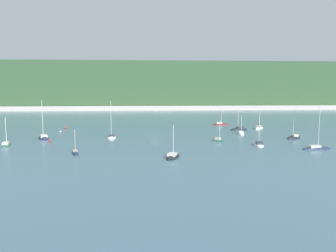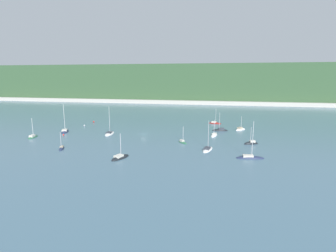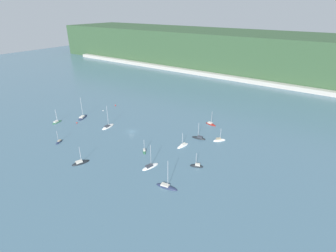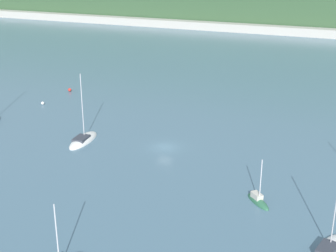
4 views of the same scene
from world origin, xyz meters
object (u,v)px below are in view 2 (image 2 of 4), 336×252
object	(u,v)px
sailboat_9	(208,150)
sailboat_7	(250,158)
sailboat_5	(215,123)
sailboat_1	(214,136)
sailboat_8	(183,143)
sailboat_11	(65,132)
sailboat_4	(120,158)
sailboat_6	(240,130)
sailboat_3	(62,149)
sailboat_12	(251,144)
mooring_buoy_1	(94,122)
sailboat_10	(33,137)
sailboat_2	(220,131)
mooring_buoy_0	(64,135)
mooring_buoy_2	(84,126)
sailboat_0	(110,134)

from	to	relation	value
sailboat_9	sailboat_7	bearing A→B (deg)	-104.28
sailboat_5	sailboat_1	bearing A→B (deg)	-77.09
sailboat_1	sailboat_8	size ratio (longest dim) A/B	1.11
sailboat_8	sailboat_11	xyz separation A→B (m)	(-54.07, 9.09, -0.04)
sailboat_4	sailboat_8	world-z (taller)	sailboat_4
sailboat_6	sailboat_9	bearing A→B (deg)	-157.98
sailboat_3	sailboat_12	distance (m)	66.51
sailboat_1	mooring_buoy_1	size ratio (longest dim) A/B	9.58
sailboat_5	sailboat_9	distance (m)	51.44
sailboat_11	sailboat_8	bearing A→B (deg)	-123.42
sailboat_5	sailboat_7	bearing A→B (deg)	-66.42
sailboat_1	sailboat_10	bearing A→B (deg)	-64.68
sailboat_4	sailboat_12	world-z (taller)	sailboat_4
sailboat_8	sailboat_11	distance (m)	54.83
sailboat_10	sailboat_8	bearing A→B (deg)	-95.00
sailboat_7	sailboat_8	world-z (taller)	sailboat_7
sailboat_2	sailboat_6	distance (m)	9.87
sailboat_2	sailboat_4	bearing A→B (deg)	49.77
sailboat_12	mooring_buoy_0	distance (m)	74.97
sailboat_5	sailboat_6	bearing A→B (deg)	-38.72
sailboat_11	sailboat_3	bearing A→B (deg)	-173.11
sailboat_8	sailboat_12	xyz separation A→B (m)	(24.66, 3.38, -0.04)
sailboat_8	sailboat_10	xyz separation A→B (m)	(-60.29, -3.52, -0.01)
sailboat_4	mooring_buoy_1	xyz separation A→B (m)	(-37.54, 56.34, 0.31)
sailboat_7	mooring_buoy_2	distance (m)	83.84
sailboat_1	sailboat_3	xyz separation A→B (m)	(-49.82, -31.02, 0.02)
sailboat_6	sailboat_10	xyz separation A→B (m)	(-82.82, -32.56, 0.01)
sailboat_7	mooring_buoy_2	bearing A→B (deg)	144.95
sailboat_3	sailboat_12	bearing A→B (deg)	86.89
sailboat_1	sailboat_11	world-z (taller)	sailboat_11
sailboat_1	sailboat_4	distance (m)	45.29
sailboat_5	sailboat_10	xyz separation A→B (m)	(-70.81, -47.18, 0.03)
sailboat_2	sailboat_11	size ratio (longest dim) A/B	0.71
sailboat_5	sailboat_10	distance (m)	85.09
mooring_buoy_0	mooring_buoy_2	bearing A→B (deg)	95.81
sailboat_9	mooring_buoy_0	world-z (taller)	sailboat_9
sailboat_9	sailboat_5	bearing A→B (deg)	11.95
sailboat_2	sailboat_3	distance (m)	66.91
sailboat_7	mooring_buoy_0	distance (m)	74.70
sailboat_8	mooring_buoy_0	bearing A→B (deg)	-137.37
sailboat_7	sailboat_10	distance (m)	83.53
sailboat_2	mooring_buoy_1	distance (m)	67.10
mooring_buoy_0	sailboat_3	bearing A→B (deg)	-58.49
sailboat_0	sailboat_11	distance (m)	21.29
sailboat_4	sailboat_11	world-z (taller)	sailboat_11
sailboat_6	mooring_buoy_0	bearing A→B (deg)	151.61
mooring_buoy_0	sailboat_11	bearing A→B (deg)	118.69
sailboat_9	mooring_buoy_2	bearing A→B (deg)	76.51
sailboat_7	mooring_buoy_0	size ratio (longest dim) A/B	17.39
mooring_buoy_1	sailboat_9	bearing A→B (deg)	-33.76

